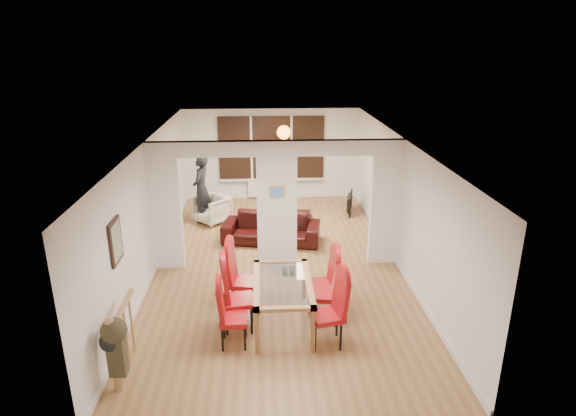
{
  "coord_description": "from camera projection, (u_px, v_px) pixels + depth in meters",
  "views": [
    {
      "loc": [
        -0.29,
        -9.09,
        4.42
      ],
      "look_at": [
        0.26,
        0.6,
        1.02
      ],
      "focal_mm": 30.0,
      "sensor_mm": 36.0,
      "label": 1
    }
  ],
  "objects": [
    {
      "name": "dining_chair_la",
      "position": [
        233.0,
        315.0,
        7.22
      ],
      "size": [
        0.43,
        0.43,
        1.04
      ],
      "primitive_type": null,
      "rotation": [
        0.0,
        0.0,
        0.03
      ],
      "color": "maroon",
      "rests_on": "floor"
    },
    {
      "name": "bowl",
      "position": [
        296.0,
        212.0,
        12.33
      ],
      "size": [
        0.2,
        0.2,
        0.05
      ],
      "primitive_type": "imported",
      "color": "black",
      "rests_on": "coffee_table"
    },
    {
      "name": "dining_chair_lb",
      "position": [
        239.0,
        295.0,
        7.62
      ],
      "size": [
        0.54,
        0.54,
        1.18
      ],
      "primitive_type": null,
      "rotation": [
        0.0,
        0.0,
        0.15
      ],
      "color": "maroon",
      "rests_on": "floor"
    },
    {
      "name": "person",
      "position": [
        201.0,
        189.0,
        12.11
      ],
      "size": [
        0.71,
        0.55,
        1.75
      ],
      "primitive_type": "imported",
      "rotation": [
        0.0,
        0.0,
        -1.79
      ],
      "color": "black",
      "rests_on": "floor"
    },
    {
      "name": "dining_table",
      "position": [
        283.0,
        303.0,
        7.8
      ],
      "size": [
        0.93,
        1.65,
        0.77
      ],
      "primitive_type": null,
      "color": "olive",
      "rests_on": "floor"
    },
    {
      "name": "sofa",
      "position": [
        271.0,
        228.0,
        11.06
      ],
      "size": [
        2.32,
        1.23,
        0.64
      ],
      "primitive_type": "imported",
      "rotation": [
        0.0,
        0.0,
        -0.17
      ],
      "color": "black",
      "rests_on": "floor"
    },
    {
      "name": "bottle",
      "position": [
        294.0,
        207.0,
        12.34
      ],
      "size": [
        0.07,
        0.07,
        0.29
      ],
      "primitive_type": "cylinder",
      "color": "#143F19",
      "rests_on": "coffee_table"
    },
    {
      "name": "pendant_light",
      "position": [
        284.0,
        132.0,
        12.45
      ],
      "size": [
        0.36,
        0.36,
        0.36
      ],
      "primitive_type": "sphere",
      "color": "orange",
      "rests_on": "room_walls"
    },
    {
      "name": "room_walls",
      "position": [
        277.0,
        205.0,
        9.61
      ],
      "size": [
        5.0,
        9.0,
        2.6
      ],
      "primitive_type": null,
      "color": "silver",
      "rests_on": "floor"
    },
    {
      "name": "floor",
      "position": [
        277.0,
        264.0,
        10.04
      ],
      "size": [
        5.0,
        9.0,
        0.01
      ],
      "primitive_type": "cube",
      "color": "olive",
      "rests_on": "ground"
    },
    {
      "name": "dining_chair_rb",
      "position": [
        323.0,
        289.0,
        7.81
      ],
      "size": [
        0.54,
        0.54,
        1.19
      ],
      "primitive_type": null,
      "rotation": [
        0.0,
        0.0,
        -0.14
      ],
      "color": "maroon",
      "rests_on": "floor"
    },
    {
      "name": "divider_wall",
      "position": [
        277.0,
        205.0,
        9.61
      ],
      "size": [
        5.0,
        0.18,
        2.6
      ],
      "primitive_type": "cube",
      "color": "white",
      "rests_on": "floor"
    },
    {
      "name": "television",
      "position": [
        347.0,
        203.0,
        12.95
      ],
      "size": [
        0.92,
        0.32,
        0.53
      ],
      "primitive_type": "imported",
      "rotation": [
        0.0,
        0.0,
        1.35
      ],
      "color": "black",
      "rests_on": "floor"
    },
    {
      "name": "dining_chair_rc",
      "position": [
        323.0,
        280.0,
        8.26
      ],
      "size": [
        0.46,
        0.46,
        1.03
      ],
      "primitive_type": null,
      "rotation": [
        0.0,
        0.0,
        0.12
      ],
      "color": "maroon",
      "rests_on": "floor"
    },
    {
      "name": "dining_chair_lc",
      "position": [
        244.0,
        277.0,
        8.2
      ],
      "size": [
        0.55,
        0.55,
        1.18
      ],
      "primitive_type": null,
      "rotation": [
        0.0,
        0.0,
        -0.18
      ],
      "color": "maroon",
      "rests_on": "floor"
    },
    {
      "name": "radiator",
      "position": [
        272.0,
        188.0,
        14.09
      ],
      "size": [
        1.4,
        0.08,
        0.5
      ],
      "primitive_type": "cube",
      "color": "white",
      "rests_on": "floor"
    },
    {
      "name": "coffee_table",
      "position": [
        293.0,
        216.0,
        12.44
      ],
      "size": [
        0.93,
        0.51,
        0.21
      ],
      "primitive_type": null,
      "rotation": [
        0.0,
        0.0,
        0.07
      ],
      "color": "black",
      "rests_on": "floor"
    },
    {
      "name": "armchair",
      "position": [
        212.0,
        210.0,
        12.21
      ],
      "size": [
        1.05,
        1.05,
        0.69
      ],
      "primitive_type": "imported",
      "rotation": [
        0.0,
        0.0,
        -0.79
      ],
      "color": "#B9AF9D",
      "rests_on": "floor"
    },
    {
      "name": "bay_window_blinds",
      "position": [
        271.0,
        148.0,
        13.73
      ],
      "size": [
        3.0,
        0.08,
        1.8
      ],
      "primitive_type": "cube",
      "color": "black",
      "rests_on": "room_walls"
    },
    {
      "name": "dining_chair_ra",
      "position": [
        327.0,
        310.0,
        7.23
      ],
      "size": [
        0.56,
        0.56,
        1.16
      ],
      "primitive_type": null,
      "rotation": [
        0.0,
        0.0,
        0.24
      ],
      "color": "maroon",
      "rests_on": "floor"
    },
    {
      "name": "wall_poster",
      "position": [
        116.0,
        241.0,
        7.12
      ],
      "size": [
        0.04,
        0.52,
        0.67
      ],
      "primitive_type": "cube",
      "color": "gray",
      "rests_on": "room_walls"
    },
    {
      "name": "stair_newel",
      "position": [
        125.0,
        333.0,
        6.72
      ],
      "size": [
        0.4,
        1.2,
        1.1
      ],
      "primitive_type": null,
      "color": "#A1784A",
      "rests_on": "floor"
    },
    {
      "name": "shoes",
      "position": [
        288.0,
        272.0,
        9.57
      ],
      "size": [
        0.24,
        0.25,
        0.1
      ],
      "primitive_type": null,
      "color": "black",
      "rests_on": "floor"
    },
    {
      "name": "pillar_photo",
      "position": [
        277.0,
        192.0,
        9.42
      ],
      "size": [
        0.3,
        0.03,
        0.25
      ],
      "primitive_type": "cube",
      "color": "#4C8CD8",
      "rests_on": "divider_wall"
    }
  ]
}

